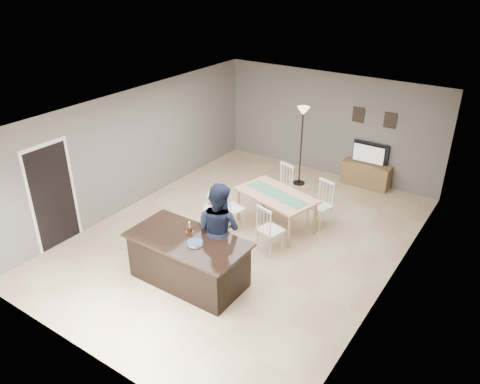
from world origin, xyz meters
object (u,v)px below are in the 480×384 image
Objects in this scene: television at (369,153)px; floor_lamp at (302,125)px; kitchen_island at (189,260)px; woman at (215,227)px; man at (219,229)px; birthday_cake at (190,229)px; tv_console at (366,175)px; dining_table at (276,200)px; plate_stack at (195,243)px.

floor_lamp reaches higher than television.
woman is at bearing 86.82° from kitchen_island.
man is 0.52m from birthday_cake.
floor_lamp is (-0.14, 4.53, 0.63)m from birthday_cake.
tv_console is 0.59× the size of floor_lamp.
tv_console is 0.53× the size of dining_table.
birthday_cake is at bearing 119.33° from kitchen_island.
tv_console is at bearing -111.25° from woman.
dining_table is (0.29, 1.78, -0.12)m from woman.
kitchen_island is at bearing -60.67° from birthday_cake.
floor_lamp reaches higher than birthday_cake.
tv_console is 4.37× the size of plate_stack.
dining_table is at bearing -89.83° from man.
television is at bearing 32.05° from floor_lamp.
birthday_cake is at bearing -88.17° from floor_lamp.
tv_console is 5.00m from woman.
man is at bearing 85.08° from plate_stack.
kitchen_island is 0.52m from plate_stack.
man is at bearing 42.71° from birthday_cake.
kitchen_island is 1.79× the size of tv_console.
kitchen_island is at bearing 77.99° from television.
dining_table is at bearing 82.56° from kitchen_island.
man is 8.52× the size of birthday_cake.
dining_table is at bearing -75.26° from floor_lamp.
plate_stack is at bearing 86.85° from man.
woman is 4.09m from floor_lamp.
kitchen_island is at bearing -102.16° from tv_console.
man is 4.27m from floor_lamp.
kitchen_island is 5.70m from tv_console.
floor_lamp is at bearing 91.83° from birthday_cake.
plate_stack reaches higher than kitchen_island.
man reaches higher than plate_stack.
plate_stack is 4.86m from floor_lamp.
birthday_cake is at bearing 76.47° from television.
television is 5.17m from man.
television is 5.04m from woman.
birthday_cake is at bearing 66.56° from woman.
dining_table reaches higher than tv_console.
television is at bearing -111.07° from woman.
woman is 0.69× the size of dining_table.
man is at bearing -82.79° from floor_lamp.
plate_stack reaches higher than tv_console.
dining_table is at bearing 74.42° from television.
floor_lamp reaches higher than tv_console.
man is 0.89× the size of floor_lamp.
man reaches higher than woman.
floor_lamp is (-0.30, 4.00, 0.81)m from woman.
tv_console is 5.57m from birthday_cake.
kitchen_island is 7.84× the size of plate_stack.
man reaches higher than dining_table.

